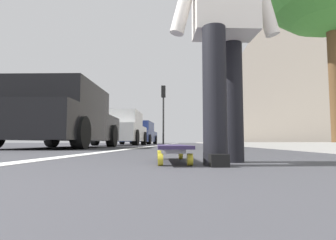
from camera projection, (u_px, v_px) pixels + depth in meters
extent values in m
plane|color=#38383D|center=(187.00, 146.00, 10.47)|extent=(80.00, 80.00, 0.00)
cube|color=silver|center=(171.00, 144.00, 20.49)|extent=(52.00, 0.16, 0.01)
cube|color=#9E9B93|center=(235.00, 143.00, 18.23)|extent=(52.00, 3.20, 0.13)
cube|color=slate|center=(262.00, 88.00, 22.37)|extent=(40.00, 1.20, 9.03)
cylinder|color=yellow|center=(159.00, 155.00, 2.17)|extent=(0.07, 0.04, 0.07)
cylinder|color=yellow|center=(181.00, 155.00, 2.18)|extent=(0.07, 0.04, 0.07)
cylinder|color=yellow|center=(160.00, 160.00, 1.57)|extent=(0.07, 0.04, 0.07)
cylinder|color=yellow|center=(190.00, 160.00, 1.58)|extent=(0.07, 0.04, 0.07)
cube|color=silver|center=(170.00, 149.00, 2.18)|extent=(0.07, 0.13, 0.02)
cube|color=silver|center=(175.00, 151.00, 1.58)|extent=(0.07, 0.13, 0.02)
cube|color=#33284C|center=(172.00, 147.00, 1.88)|extent=(0.86, 0.29, 0.02)
cylinder|color=black|center=(215.00, 95.00, 1.61)|extent=(0.14, 0.14, 0.82)
cylinder|color=black|center=(233.00, 102.00, 1.88)|extent=(0.14, 0.14, 0.82)
cube|color=black|center=(215.00, 160.00, 1.58)|extent=(0.27, 0.13, 0.07)
cube|color=black|center=(64.00, 126.00, 6.57)|extent=(4.31, 1.99, 0.70)
cube|color=black|center=(62.00, 98.00, 6.47)|extent=(2.40, 1.77, 0.60)
cube|color=#4C606B|center=(79.00, 105.00, 7.63)|extent=(0.11, 1.60, 0.51)
cylinder|color=black|center=(52.00, 136.00, 7.88)|extent=(0.64, 0.25, 0.63)
cylinder|color=black|center=(112.00, 136.00, 7.84)|extent=(0.64, 0.25, 0.63)
cylinder|color=black|center=(81.00, 133.00, 5.22)|extent=(0.64, 0.25, 0.63)
cube|color=silver|center=(122.00, 133.00, 12.19)|extent=(4.11, 1.81, 0.70)
cube|color=silver|center=(121.00, 118.00, 12.09)|extent=(2.27, 1.63, 0.60)
cube|color=#4C606B|center=(126.00, 120.00, 13.20)|extent=(0.07, 1.51, 0.51)
cylinder|color=black|center=(111.00, 138.00, 13.46)|extent=(0.64, 0.23, 0.64)
cylinder|color=black|center=(144.00, 138.00, 13.39)|extent=(0.64, 0.23, 0.64)
cylinder|color=black|center=(95.00, 138.00, 10.95)|extent=(0.64, 0.23, 0.64)
cylinder|color=black|center=(136.00, 138.00, 10.88)|extent=(0.64, 0.23, 0.64)
cube|color=navy|center=(140.00, 136.00, 18.00)|extent=(4.48, 1.85, 0.70)
cube|color=navy|center=(139.00, 126.00, 17.91)|extent=(2.48, 1.66, 0.60)
cube|color=#4C606B|center=(143.00, 127.00, 19.12)|extent=(0.08, 1.54, 0.51)
cylinder|color=black|center=(132.00, 140.00, 19.42)|extent=(0.61, 0.23, 0.60)
cylinder|color=black|center=(155.00, 140.00, 19.28)|extent=(0.61, 0.23, 0.60)
cylinder|color=black|center=(122.00, 139.00, 16.69)|extent=(0.61, 0.23, 0.60)
cylinder|color=black|center=(149.00, 139.00, 16.55)|extent=(0.61, 0.23, 0.60)
cylinder|color=#2D2D2D|center=(163.00, 121.00, 18.69)|extent=(0.12, 0.12, 3.21)
cube|color=black|center=(163.00, 92.00, 18.86)|extent=(0.24, 0.28, 0.80)
sphere|color=#360606|center=(164.00, 88.00, 19.01)|extent=(0.16, 0.16, 0.16)
sphere|color=#392907|center=(164.00, 92.00, 18.98)|extent=(0.16, 0.16, 0.16)
sphere|color=green|center=(164.00, 96.00, 18.96)|extent=(0.16, 0.16, 0.16)
cylinder|color=brown|center=(335.00, 79.00, 5.35)|extent=(0.22, 0.22, 2.75)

